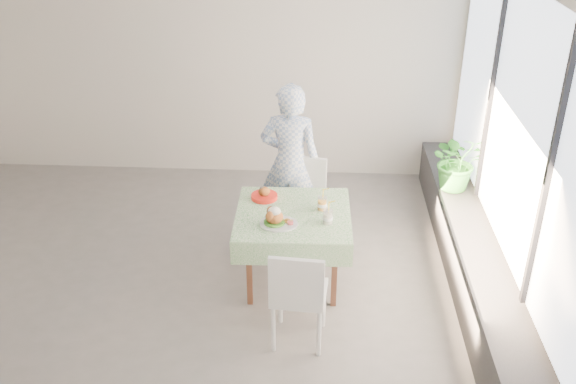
# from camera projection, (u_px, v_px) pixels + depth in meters

# --- Properties ---
(floor) EXTENTS (6.00, 6.00, 0.00)m
(floor) POSITION_uv_depth(u_px,v_px,m) (179.00, 280.00, 6.22)
(floor) COLOR #5F5C5A
(floor) RESTS_ON ground
(wall_back) EXTENTS (6.00, 0.02, 2.80)m
(wall_back) POSITION_uv_depth(u_px,v_px,m) (213.00, 65.00, 7.79)
(wall_back) COLOR beige
(wall_back) RESTS_ON ground
(wall_front) EXTENTS (6.00, 0.02, 2.80)m
(wall_front) POSITION_uv_depth(u_px,v_px,m) (58.00, 337.00, 3.36)
(wall_front) COLOR beige
(wall_front) RESTS_ON ground
(wall_right) EXTENTS (0.02, 5.00, 2.80)m
(wall_right) POSITION_uv_depth(u_px,v_px,m) (517.00, 156.00, 5.42)
(wall_right) COLOR beige
(wall_right) RESTS_ON ground
(window_pane) EXTENTS (0.01, 4.80, 2.18)m
(window_pane) POSITION_uv_depth(u_px,v_px,m) (518.00, 128.00, 5.30)
(window_pane) COLOR #D1E0F9
(window_pane) RESTS_ON ground
(window_ledge) EXTENTS (0.40, 4.80, 0.50)m
(window_ledge) POSITION_uv_depth(u_px,v_px,m) (474.00, 268.00, 5.96)
(window_ledge) COLOR black
(window_ledge) RESTS_ON ground
(cafe_table) EXTENTS (1.06, 1.06, 0.74)m
(cafe_table) POSITION_uv_depth(u_px,v_px,m) (293.00, 239.00, 6.01)
(cafe_table) COLOR brown
(cafe_table) RESTS_ON ground
(chair_far) EXTENTS (0.52, 0.52, 0.93)m
(chair_far) POSITION_uv_depth(u_px,v_px,m) (301.00, 220.00, 6.67)
(chair_far) COLOR white
(chair_far) RESTS_ON ground
(chair_near) EXTENTS (0.47, 0.47, 0.93)m
(chair_near) POSITION_uv_depth(u_px,v_px,m) (299.00, 312.00, 5.32)
(chair_near) COLOR white
(chair_near) RESTS_ON ground
(diner) EXTENTS (0.66, 0.47, 1.70)m
(diner) POSITION_uv_depth(u_px,v_px,m) (290.00, 163.00, 6.59)
(diner) COLOR #7F9BCC
(diner) RESTS_ON ground
(main_dish) EXTENTS (0.34, 0.34, 0.18)m
(main_dish) POSITION_uv_depth(u_px,v_px,m) (276.00, 219.00, 5.66)
(main_dish) COLOR white
(main_dish) RESTS_ON cafe_table
(juice_cup_orange) EXTENTS (0.09, 0.09, 0.26)m
(juice_cup_orange) POSITION_uv_depth(u_px,v_px,m) (322.00, 204.00, 5.91)
(juice_cup_orange) COLOR white
(juice_cup_orange) RESTS_ON cafe_table
(juice_cup_lemonade) EXTENTS (0.09, 0.09, 0.27)m
(juice_cup_lemonade) POSITION_uv_depth(u_px,v_px,m) (328.00, 217.00, 5.69)
(juice_cup_lemonade) COLOR white
(juice_cup_lemonade) RESTS_ON cafe_table
(second_dish) EXTENTS (0.25, 0.25, 0.12)m
(second_dish) POSITION_uv_depth(u_px,v_px,m) (264.00, 195.00, 6.12)
(second_dish) COLOR red
(second_dish) RESTS_ON cafe_table
(potted_plant) EXTENTS (0.64, 0.58, 0.64)m
(potted_plant) POSITION_uv_depth(u_px,v_px,m) (458.00, 161.00, 6.71)
(potted_plant) COLOR #2E7F2A
(potted_plant) RESTS_ON window_ledge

